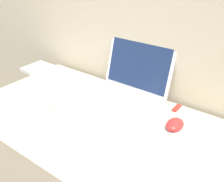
{
  "coord_description": "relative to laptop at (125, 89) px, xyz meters",
  "views": [
    {
      "loc": [
        0.55,
        -0.36,
        1.35
      ],
      "look_at": [
        -0.02,
        0.41,
        0.84
      ],
      "focal_mm": 42.0,
      "sensor_mm": 36.0,
      "label": 1
    }
  ],
  "objects": [
    {
      "name": "computer_mouse",
      "position": [
        0.27,
        -0.07,
        -0.04
      ],
      "size": [
        0.07,
        0.09,
        0.04
      ],
      "color": "#B2B2B7",
      "rests_on": "desk"
    },
    {
      "name": "drink_cup",
      "position": [
        -0.08,
        -0.3,
        0.0
      ],
      "size": [
        0.08,
        0.08,
        0.22
      ],
      "color": "white",
      "rests_on": "desk"
    },
    {
      "name": "usb_stick",
      "position": [
        0.22,
        0.07,
        -0.05
      ],
      "size": [
        0.02,
        0.06,
        0.01
      ],
      "color": "#B2261E",
      "rests_on": "desk"
    },
    {
      "name": "laptop",
      "position": [
        0.0,
        0.0,
        0.0
      ],
      "size": [
        0.34,
        0.33,
        0.25
      ],
      "color": "silver",
      "rests_on": "desk"
    },
    {
      "name": "external_keyboard",
      "position": [
        -0.44,
        -0.02,
        -0.04
      ],
      "size": [
        0.42,
        0.15,
        0.02
      ],
      "color": "silver",
      "rests_on": "desk"
    }
  ]
}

